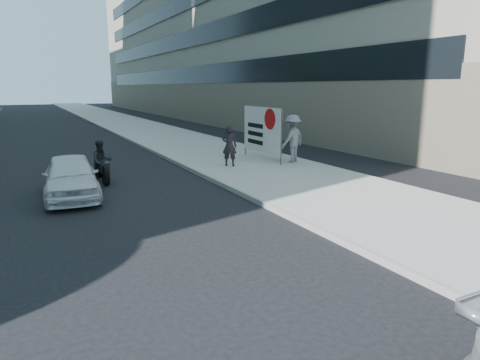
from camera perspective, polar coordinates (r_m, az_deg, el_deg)
ground at (r=9.62m, az=0.26°, el=-6.90°), size 160.00×160.00×0.00m
near_sidewalk at (r=29.40m, az=-10.84°, el=6.06°), size 5.00×120.00×0.15m
near_building at (r=45.84m, az=0.82°, el=20.89°), size 14.00×70.00×20.00m
jogger at (r=17.53m, az=7.03°, el=5.49°), size 1.41×1.10×1.92m
pedestrian_woman at (r=16.60m, az=-1.42°, el=4.57°), size 0.68×0.64×1.56m
protest_banner at (r=18.01m, az=2.91°, el=6.67°), size 0.08×3.06×2.20m
white_sedan_near at (r=13.32m, az=-21.62°, el=0.44°), size 1.76×3.78×1.25m
motorcycle at (r=15.17m, az=-17.96°, el=2.11°), size 0.73×2.05×1.42m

